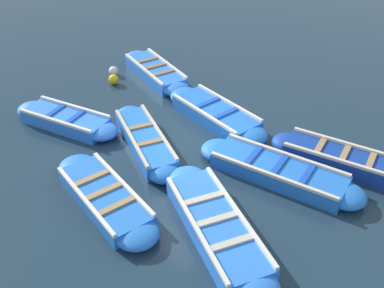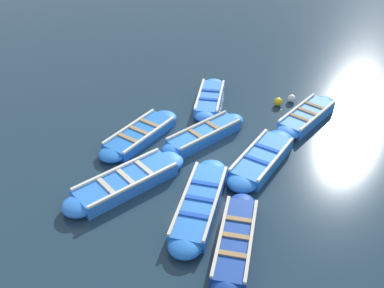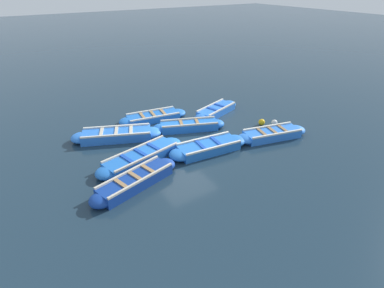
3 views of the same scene
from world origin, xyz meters
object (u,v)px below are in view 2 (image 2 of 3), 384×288
Objects in this scene: boat_inner_gap at (262,159)px; buoy_white_drifting at (234,124)px; boat_bow_out at (307,116)px; buoy_orange_near at (292,98)px; boat_alongside at (126,182)px; boat_mid_row at (235,242)px; boat_far_corner at (204,135)px; buoy_yellow_far at (278,102)px; boat_near_quay at (140,135)px; boat_centre at (210,99)px; boat_broadside at (200,204)px.

boat_inner_gap reaches higher than buoy_white_drifting.
boat_inner_gap is 3.15m from boat_bow_out.
buoy_orange_near is (0.33, -4.15, -0.04)m from boat_inner_gap.
boat_mid_row reaches higher than boat_alongside.
boat_far_corner is 1.28m from buoy_white_drifting.
boat_alongside is at bearing -10.10° from boat_mid_row.
boat_inner_gap reaches higher than buoy_yellow_far.
boat_far_corner is 0.99× the size of boat_bow_out.
boat_far_corner is 2.14m from boat_near_quay.
buoy_white_drifting is at bearing 64.82° from buoy_orange_near.
buoy_orange_near is at bearing -111.47° from boat_alongside.
boat_far_corner is at bearing 111.08° from boat_centre.
boat_alongside reaches higher than boat_inner_gap.
boat_inner_gap is 2.18m from buoy_white_drifting.
boat_broadside is at bearing -175.46° from boat_alongside.
boat_inner_gap is at bearing 169.73° from boat_far_corner.
boat_inner_gap reaches higher than boat_bow_out.
boat_inner_gap is at bearing -172.16° from boat_near_quay.
boat_inner_gap is 1.00× the size of boat_near_quay.
boat_alongside is 3.72m from boat_mid_row.
boat_near_quay is at bearing 7.84° from boat_inner_gap.
boat_centre reaches higher than buoy_orange_near.
boat_inner_gap reaches higher than buoy_orange_near.
boat_broadside is 5.72m from boat_centre.
boat_broadside is 5.90m from boat_bow_out.
boat_broadside is 4.24m from buoy_white_drifting.
buoy_white_drifting is (-1.46, 1.10, -0.03)m from boat_centre.
boat_mid_row reaches higher than boat_near_quay.
boat_centre is (-1.06, -3.18, 0.02)m from boat_near_quay.
boat_broadside reaches higher than boat_near_quay.
boat_centre is 3.09m from buoy_orange_near.
boat_mid_row is at bearing 125.39° from boat_far_corner.
boat_bow_out is (-1.34, -5.75, 0.00)m from boat_broadside.
boat_broadside is at bearing 89.00° from buoy_yellow_far.
boat_broadside is at bearing 73.21° from boat_inner_gap.
buoy_yellow_far reaches higher than buoy_white_drifting.
boat_inner_gap is at bearing 94.50° from buoy_orange_near.
boat_near_quay is at bearing 51.44° from buoy_orange_near.
boat_bow_out is 11.09× the size of buoy_yellow_far.
boat_bow_out reaches higher than boat_near_quay.
buoy_orange_near is at bearing -116.02° from boat_far_corner.
boat_alongside is 1.15× the size of boat_bow_out.
buoy_yellow_far is (0.36, 0.49, 0.01)m from buoy_orange_near.
boat_far_corner is 2.39m from boat_centre.
boat_mid_row reaches higher than boat_broadside.
buoy_orange_near is 0.98× the size of buoy_white_drifting.
boat_mid_row is at bearing 96.88° from buoy_orange_near.
boat_near_quay is (1.92, 0.95, -0.03)m from boat_far_corner.
buoy_white_drifting is (2.10, 1.58, -0.03)m from boat_bow_out.
boat_near_quay is at bearing 26.39° from boat_far_corner.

